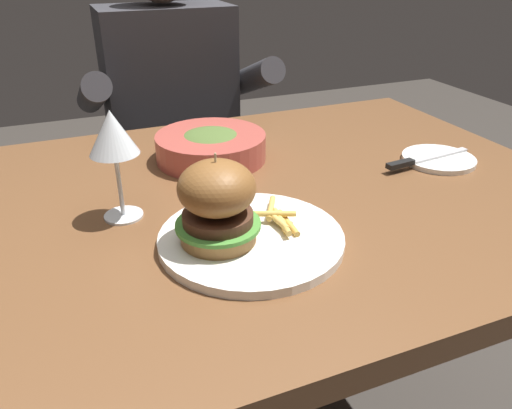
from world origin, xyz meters
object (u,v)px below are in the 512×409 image
wine_glass (113,137)px  diner_person (175,151)px  table_knife (421,160)px  main_plate (251,238)px  burger_sandwich (217,202)px  bread_plate (439,159)px  soup_bowl (211,146)px

wine_glass → diner_person: 0.80m
table_knife → main_plate: bearing=-161.8°
burger_sandwich → table_knife: bearing=16.0°
burger_sandwich → wine_glass: (-0.11, 0.14, 0.06)m
bread_plate → soup_bowl: 0.46m
wine_glass → bread_plate: (0.62, -0.01, -0.13)m
main_plate → bread_plate: (0.46, 0.14, -0.00)m
diner_person → bread_plate: bearing=-62.0°
diner_person → soup_bowl: bearing=-94.6°
burger_sandwich → table_knife: 0.48m
main_plate → soup_bowl: size_ratio=1.23×
table_knife → diner_person: (-0.32, 0.71, -0.19)m
main_plate → wine_glass: size_ratio=1.54×
burger_sandwich → main_plate: bearing=-4.7°
wine_glass → table_knife: (0.57, -0.01, -0.12)m
bread_plate → diner_person: (-0.37, 0.70, -0.18)m
table_knife → diner_person: 0.80m
wine_glass → table_knife: 0.58m
table_knife → soup_bowl: bearing=152.6°
main_plate → bread_plate: main_plate is taller
main_plate → bread_plate: bearing=17.0°
main_plate → table_knife: 0.43m
main_plate → burger_sandwich: 0.08m
bread_plate → soup_bowl: bearing=156.1°
burger_sandwich → wine_glass: 0.19m
bread_plate → diner_person: diner_person is taller
bread_plate → diner_person: 0.82m
wine_glass → diner_person: size_ratio=0.15×
table_knife → soup_bowl: soup_bowl is taller
soup_bowl → diner_person: (0.04, 0.52, -0.21)m
bread_plate → main_plate: bearing=-163.0°
bread_plate → table_knife: size_ratio=0.69×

